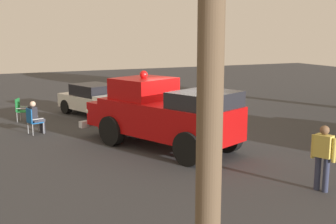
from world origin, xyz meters
TOP-DOWN VIEW (x-y plane):
  - ground_plane at (0.00, 0.00)m, footprint 60.00×60.00m
  - vintage_fire_truck at (0.82, -0.34)m, footprint 4.42×6.32m
  - classic_hot_rod at (1.39, -6.76)m, footprint 3.24×4.73m
  - lawn_chair_near_truck at (4.68, -4.14)m, footprint 0.62×0.62m
  - lawn_chair_by_car at (4.86, -6.87)m, footprint 0.65×0.65m
  - lawn_chair_spare at (-0.42, -9.96)m, footprint 0.59×0.58m
  - spectator_seated at (4.56, -4.18)m, footprint 0.62×0.51m
  - spectator_standing at (-1.18, 5.07)m, footprint 0.40×0.63m
  - utility_pole at (4.49, 9.40)m, footprint 1.70×0.31m
  - traffic_cone at (0.94, -2.91)m, footprint 0.40×0.40m

SIDE VIEW (x-z plane):
  - ground_plane at x=0.00m, z-range 0.00..0.00m
  - traffic_cone at x=0.94m, z-range -0.01..0.63m
  - lawn_chair_near_truck at x=4.68m, z-range 0.08..1.10m
  - lawn_chair_by_car at x=4.86m, z-range 0.08..1.10m
  - lawn_chair_spare at x=-0.42m, z-range 0.08..1.10m
  - spectator_seated at x=4.56m, z-range 0.05..1.34m
  - classic_hot_rod at x=1.39m, z-range 0.02..1.48m
  - spectator_standing at x=-1.18m, z-range 0.13..1.80m
  - vintage_fire_truck at x=0.82m, z-range -0.10..2.49m
  - utility_pole at x=4.49m, z-range 0.15..7.67m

